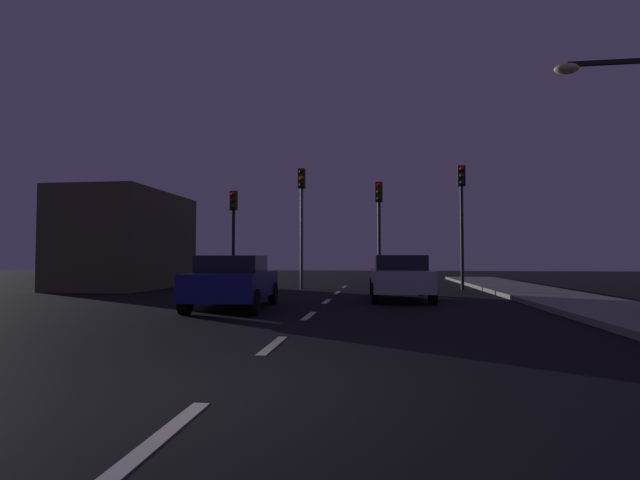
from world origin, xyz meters
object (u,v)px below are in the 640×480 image
Objects in this scene: car_adjacent_lane at (234,281)px; traffic_signal_center_right at (379,214)px; traffic_signal_far_left at (233,219)px; street_lamp_right at (631,156)px; car_stopped_ahead at (400,277)px; traffic_signal_far_right at (462,203)px; traffic_signal_center_left at (302,205)px.

traffic_signal_center_right is at bearing 65.11° from car_adjacent_lane.
street_lamp_right reaches higher than traffic_signal_far_left.
traffic_signal_far_left is at bearing -179.99° from traffic_signal_center_right.
car_adjacent_lane is (-3.95, -8.52, -2.61)m from traffic_signal_center_right.
traffic_signal_far_right is at bearing 60.28° from car_stopped_ahead.
traffic_signal_center_right is 0.80× the size of street_lamp_right.
traffic_signal_center_right is 9.75m from car_adjacent_lane.
car_stopped_ahead is 1.03× the size of car_adjacent_lane.
traffic_signal_center_right is at bearing 121.04° from street_lamp_right.
car_stopped_ahead is at bearing -119.72° from traffic_signal_far_right.
street_lamp_right is at bearing -45.90° from traffic_signal_center_left.
traffic_signal_far_right is 6.60m from car_stopped_ahead.
traffic_signal_far_left reaches higher than car_adjacent_lane.
car_stopped_ahead is 5.76m from car_adjacent_lane.
traffic_signal_far_right is (7.10, -0.00, -0.02)m from traffic_signal_center_left.
street_lamp_right is at bearing -41.26° from car_stopped_ahead.
traffic_signal_far_left is 0.94× the size of traffic_signal_center_right.
car_adjacent_lane is (-7.54, -8.52, -3.02)m from traffic_signal_far_right.
car_stopped_ahead reaches higher than car_adjacent_lane.
traffic_signal_center_left reaches higher than traffic_signal_center_right.
street_lamp_right is (5.06, -4.44, 2.96)m from car_stopped_ahead.
traffic_signal_center_right is 11.14m from street_lamp_right.
traffic_signal_center_right reaches higher than traffic_signal_far_left.
traffic_signal_far_right is (10.31, 0.00, 0.60)m from traffic_signal_far_left.
traffic_signal_far_left is 10.32m from traffic_signal_far_right.
traffic_signal_far_right reaches higher than traffic_signal_far_left.
street_lamp_right reaches higher than traffic_signal_far_right.
car_adjacent_lane is at bearing 174.00° from street_lamp_right.
car_adjacent_lane is 0.70× the size of street_lamp_right.
traffic_signal_far_right is at bearing 48.49° from car_adjacent_lane.
traffic_signal_center_left reaches higher than car_stopped_ahead.
traffic_signal_center_left is 7.10m from traffic_signal_far_right.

